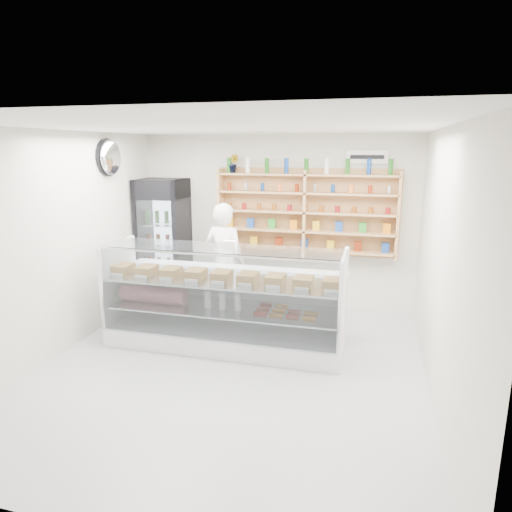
# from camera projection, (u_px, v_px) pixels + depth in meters

# --- Properties ---
(room) EXTENTS (5.00, 5.00, 5.00)m
(room) POSITION_uv_depth(u_px,v_px,m) (229.00, 255.00, 5.14)
(room) COLOR #ABAAB0
(room) RESTS_ON ground
(display_counter) EXTENTS (3.11, 0.93, 1.35)m
(display_counter) POSITION_uv_depth(u_px,v_px,m) (225.00, 319.00, 6.04)
(display_counter) COLOR white
(display_counter) RESTS_ON floor
(shop_worker) EXTENTS (0.73, 0.55, 1.80)m
(shop_worker) POSITION_uv_depth(u_px,v_px,m) (225.00, 262.00, 6.93)
(shop_worker) COLOR white
(shop_worker) RESTS_ON floor
(drinks_cooler) EXTENTS (0.78, 0.76, 2.09)m
(drinks_cooler) POSITION_uv_depth(u_px,v_px,m) (164.00, 241.00, 7.69)
(drinks_cooler) COLOR black
(drinks_cooler) RESTS_ON floor
(wall_shelving) EXTENTS (2.84, 0.28, 1.33)m
(wall_shelving) POSITION_uv_depth(u_px,v_px,m) (305.00, 212.00, 7.17)
(wall_shelving) COLOR tan
(wall_shelving) RESTS_ON back_wall
(potted_plant) EXTENTS (0.16, 0.13, 0.29)m
(potted_plant) POSITION_uv_depth(u_px,v_px,m) (234.00, 164.00, 7.29)
(potted_plant) COLOR #1E6626
(potted_plant) RESTS_ON wall_shelving
(security_mirror) EXTENTS (0.15, 0.50, 0.50)m
(security_mirror) POSITION_uv_depth(u_px,v_px,m) (111.00, 157.00, 6.56)
(security_mirror) COLOR silver
(security_mirror) RESTS_ON left_wall
(wall_sign) EXTENTS (0.62, 0.03, 0.20)m
(wall_sign) POSITION_uv_depth(u_px,v_px,m) (367.00, 157.00, 6.88)
(wall_sign) COLOR white
(wall_sign) RESTS_ON back_wall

